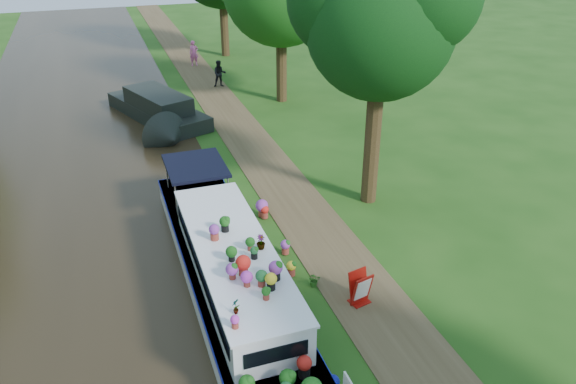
{
  "coord_description": "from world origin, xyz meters",
  "views": [
    {
      "loc": [
        -4.88,
        -13.1,
        9.65
      ],
      "look_at": [
        0.42,
        2.17,
        1.3
      ],
      "focal_mm": 35.0,
      "sensor_mm": 36.0,
      "label": 1
    }
  ],
  "objects_px": {
    "second_boat": "(159,110)",
    "pedestrian_dark": "(220,74)",
    "plant_boat": "(236,280)",
    "pedestrian_pink": "(194,53)",
    "sandwich_board": "(360,290)"
  },
  "relations": [
    {
      "from": "second_boat",
      "to": "sandwich_board",
      "type": "relative_size",
      "value": 8.8
    },
    {
      "from": "pedestrian_pink",
      "to": "plant_boat",
      "type": "bearing_deg",
      "value": -100.27
    },
    {
      "from": "sandwich_board",
      "to": "pedestrian_pink",
      "type": "distance_m",
      "value": 26.21
    },
    {
      "from": "second_boat",
      "to": "pedestrian_dark",
      "type": "xyz_separation_m",
      "value": [
        4.16,
        4.73,
        0.19
      ]
    },
    {
      "from": "plant_boat",
      "to": "pedestrian_dark",
      "type": "xyz_separation_m",
      "value": [
        4.15,
        19.93,
        -0.06
      ]
    },
    {
      "from": "sandwich_board",
      "to": "pedestrian_dark",
      "type": "distance_m",
      "value": 20.92
    },
    {
      "from": "plant_boat",
      "to": "pedestrian_dark",
      "type": "relative_size",
      "value": 8.81
    },
    {
      "from": "plant_boat",
      "to": "pedestrian_dark",
      "type": "bearing_deg",
      "value": 78.24
    },
    {
      "from": "plant_boat",
      "to": "second_boat",
      "type": "height_order",
      "value": "plant_boat"
    },
    {
      "from": "plant_boat",
      "to": "pedestrian_pink",
      "type": "bearing_deg",
      "value": 81.8
    },
    {
      "from": "pedestrian_pink",
      "to": "pedestrian_dark",
      "type": "height_order",
      "value": "pedestrian_pink"
    },
    {
      "from": "plant_boat",
      "to": "pedestrian_dark",
      "type": "height_order",
      "value": "plant_boat"
    },
    {
      "from": "sandwich_board",
      "to": "plant_boat",
      "type": "bearing_deg",
      "value": 150.02
    },
    {
      "from": "pedestrian_dark",
      "to": "plant_boat",
      "type": "bearing_deg",
      "value": -94.21
    },
    {
      "from": "plant_boat",
      "to": "pedestrian_pink",
      "type": "height_order",
      "value": "plant_boat"
    }
  ]
}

